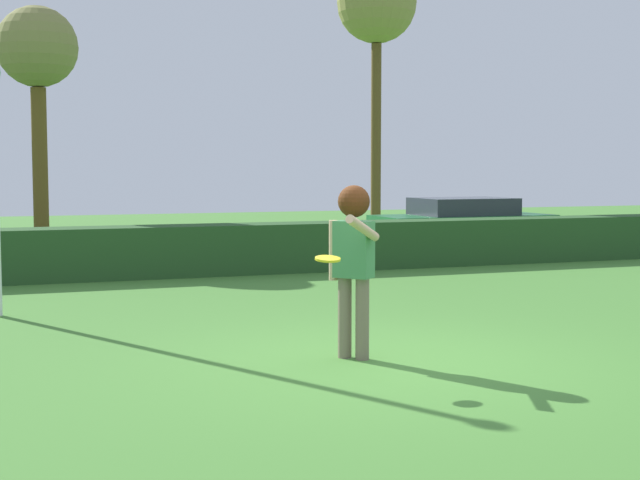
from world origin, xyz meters
The scene contains 7 objects.
ground_plane centered at (0.00, 0.00, 0.00)m, with size 60.00×60.00×0.00m, color #468132.
person centered at (-0.18, 0.24, 1.13)m, with size 0.52×0.82×1.78m.
frisbee centered at (-0.68, -0.35, 1.11)m, with size 0.24×0.24×0.05m.
hedge_row centered at (0.00, 7.97, 0.46)m, with size 23.02×0.90×0.91m, color #274D23.
parked_car_green centered at (6.79, 10.49, 0.69)m, with size 4.23×1.87×1.25m.
maple_tree centered at (6.38, 14.65, 6.26)m, with size 2.17×2.17×7.49m.
willow_tree centered at (-2.56, 12.62, 4.40)m, with size 1.76×1.76×5.47m.
Camera 1 is at (-3.67, -8.29, 1.97)m, focal length 50.98 mm.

